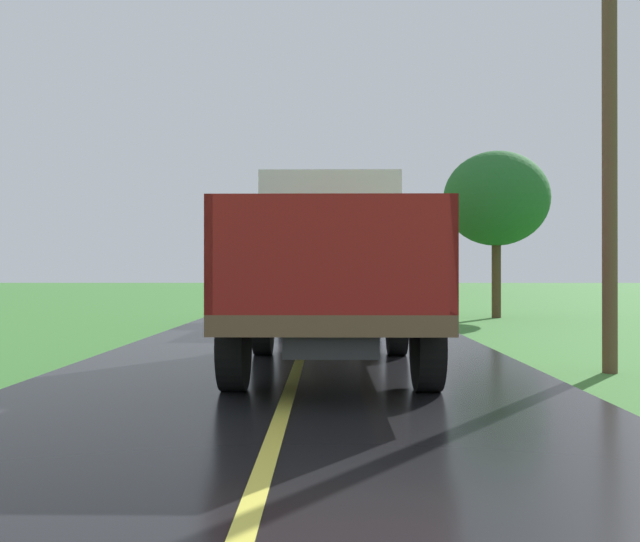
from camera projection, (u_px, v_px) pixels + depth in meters
name	position (u px, v px, depth m)	size (l,w,h in m)	color
banana_truck_near	(331.00, 265.00, 10.05)	(2.38, 5.82, 2.80)	#2D2D30
banana_truck_far	(329.00, 269.00, 19.13)	(2.38, 5.82, 2.80)	#2D2D30
utility_pole_roadside	(609.00, 63.00, 9.52)	(2.27, 0.20, 7.81)	brown
roadside_tree_near_left	(496.00, 199.00, 21.32)	(3.21, 3.21, 5.09)	#4C3823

